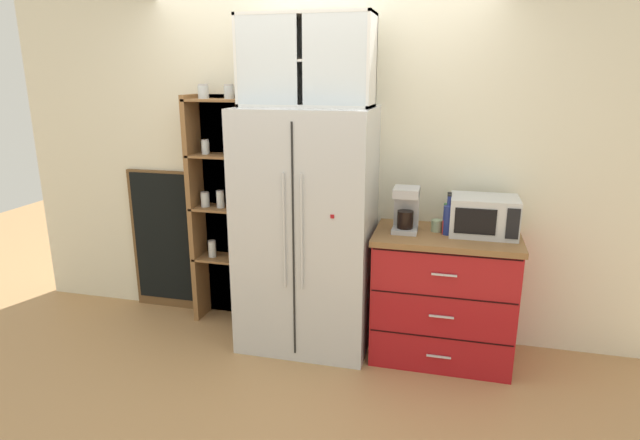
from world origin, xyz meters
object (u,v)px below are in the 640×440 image
object	(u,v)px
microwave	(484,216)
mug_sage	(437,226)
refrigerator	(307,231)
bottle_cobalt	(448,217)
mug_red	(448,227)
chalkboard_menu	(165,240)
coffee_maker	(406,209)
bottle_green	(448,214)

from	to	relation	value
microwave	mug_sage	distance (m)	0.31
refrigerator	bottle_cobalt	world-z (taller)	refrigerator
mug_red	bottle_cobalt	size ratio (longest dim) A/B	0.38
microwave	chalkboard_menu	world-z (taller)	chalkboard_menu
mug_red	chalkboard_menu	world-z (taller)	chalkboard_menu
coffee_maker	bottle_green	xyz separation A→B (m)	(0.28, 0.05, -0.03)
refrigerator	bottle_cobalt	distance (m)	1.00
mug_red	refrigerator	bearing A→B (deg)	-178.57
bottle_cobalt	coffee_maker	bearing A→B (deg)	175.98
refrigerator	mug_sage	bearing A→B (deg)	4.96
mug_red	chalkboard_menu	bearing A→B (deg)	173.29
bottle_green	chalkboard_menu	size ratio (longest dim) A/B	0.23
refrigerator	chalkboard_menu	xyz separation A→B (m)	(-1.33, 0.30, -0.27)
mug_red	bottle_green	distance (m)	0.10
coffee_maker	mug_sage	bearing A→B (deg)	10.06
coffee_maker	bottle_green	size ratio (longest dim) A/B	1.12
coffee_maker	mug_red	xyz separation A→B (m)	(0.29, -0.02, -0.11)
coffee_maker	mug_sage	xyz separation A→B (m)	(0.22, 0.04, -0.11)
microwave	mug_sage	size ratio (longest dim) A/B	3.82
refrigerator	bottle_green	bearing A→B (deg)	5.46
mug_sage	mug_red	world-z (taller)	mug_red
bottle_green	chalkboard_menu	bearing A→B (deg)	174.99
mug_sage	bottle_green	world-z (taller)	bottle_green
mug_sage	chalkboard_menu	xyz separation A→B (m)	(-2.25, 0.22, -0.35)
mug_red	bottle_cobalt	world-z (taller)	bottle_cobalt
refrigerator	mug_red	bearing A→B (deg)	1.43
mug_sage	bottle_cobalt	world-z (taller)	bottle_cobalt
mug_red	bottle_cobalt	bearing A→B (deg)	-120.72
coffee_maker	bottle_cobalt	size ratio (longest dim) A/B	1.11
refrigerator	microwave	size ratio (longest dim) A/B	3.97
mug_red	mug_sage	bearing A→B (deg)	142.19
bottle_green	chalkboard_menu	distance (m)	2.37
mug_sage	microwave	bearing A→B (deg)	0.74
coffee_maker	bottle_cobalt	world-z (taller)	coffee_maker
mug_sage	mug_red	bearing A→B (deg)	-37.81
microwave	bottle_cobalt	world-z (taller)	bottle_cobalt
microwave	bottle_green	bearing A→B (deg)	177.33
microwave	chalkboard_menu	bearing A→B (deg)	175.20
bottle_green	chalkboard_menu	world-z (taller)	chalkboard_menu
refrigerator	chalkboard_menu	bearing A→B (deg)	167.43
mug_sage	refrigerator	bearing A→B (deg)	-175.04
bottle_green	bottle_cobalt	world-z (taller)	bottle_cobalt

